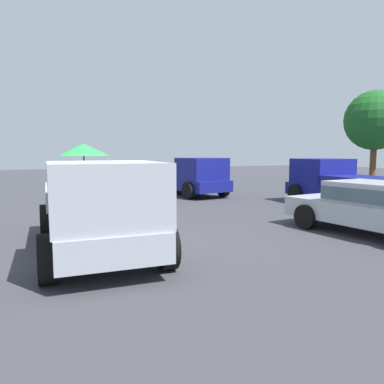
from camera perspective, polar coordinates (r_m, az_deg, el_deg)
The scene contains 6 objects.
ground_plane at distance 8.18m, azimuth -14.39°, elevation -8.69°, with size 80.00×80.00×0.00m, color #38383D.
pickup_truck_main at distance 7.55m, azimuth -14.20°, elevation -2.42°, with size 5.06×2.27×2.27m.
pickup_truck_red at distance 15.29m, azimuth 21.69°, elevation 1.26°, with size 4.83×2.22×1.80m.
pickup_truck_far at distance 17.85m, azimuth -0.28°, elevation 2.34°, with size 5.04×2.83×1.80m.
parked_sedan_far at distance 10.27m, azimuth 26.25°, elevation -1.89°, with size 4.52×2.46×1.33m.
tree_by_lot at distance 22.36m, azimuth 26.34°, elevation 9.82°, with size 3.17×3.17×5.34m.
Camera 1 is at (7.84, -1.01, 2.07)m, focal length 34.67 mm.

